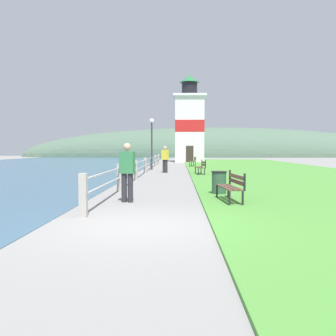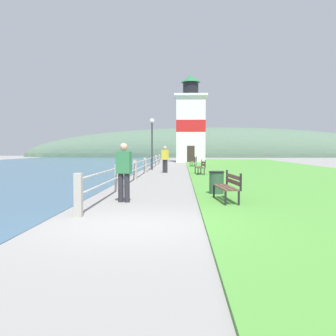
% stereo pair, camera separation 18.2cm
% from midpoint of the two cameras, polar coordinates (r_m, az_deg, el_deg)
% --- Properties ---
extents(ground_plane, '(160.00, 160.00, 0.00)m').
position_cam_midpoint_polar(ground_plane, '(7.95, -5.20, -8.80)').
color(ground_plane, gray).
extents(grass_verge, '(12.00, 58.65, 0.06)m').
position_cam_midpoint_polar(grass_verge, '(28.10, 15.24, -0.42)').
color(grass_verge, '#4C8E38').
rests_on(grass_verge, ground_plane).
extents(seawall_railing, '(0.18, 32.42, 1.04)m').
position_cam_midpoint_polar(seawall_railing, '(24.98, -3.71, 0.61)').
color(seawall_railing, '#A8A399').
rests_on(seawall_railing, ground_plane).
extents(park_bench_near, '(0.65, 1.81, 0.94)m').
position_cam_midpoint_polar(park_bench_near, '(11.33, 9.25, -2.57)').
color(park_bench_near, brown).
rests_on(park_bench_near, ground_plane).
extents(park_bench_midway, '(0.58, 1.91, 0.94)m').
position_cam_midpoint_polar(park_bench_midway, '(23.33, 4.87, 0.27)').
color(park_bench_midway, brown).
rests_on(park_bench_midway, ground_plane).
extents(park_bench_far, '(0.70, 1.99, 0.94)m').
position_cam_midpoint_polar(park_bench_far, '(34.16, 3.76, 1.11)').
color(park_bench_far, brown).
rests_on(park_bench_far, ground_plane).
extents(lighthouse, '(4.00, 4.00, 10.64)m').
position_cam_midpoint_polar(lighthouse, '(46.53, 3.16, 6.62)').
color(lighthouse, white).
rests_on(lighthouse, ground_plane).
extents(person_strolling, '(0.50, 0.42, 1.81)m').
position_cam_midpoint_polar(person_strolling, '(25.45, -0.66, 1.49)').
color(person_strolling, '#28282D').
rests_on(person_strolling, ground_plane).
extents(person_by_railing, '(0.48, 0.32, 1.80)m').
position_cam_midpoint_polar(person_by_railing, '(11.36, -6.70, -0.33)').
color(person_by_railing, '#28282D').
rests_on(person_by_railing, ground_plane).
extents(trash_bin, '(0.54, 0.54, 0.84)m').
position_cam_midpoint_polar(trash_bin, '(13.15, 7.39, -2.30)').
color(trash_bin, '#2D5138').
rests_on(trash_bin, ground_plane).
extents(lamp_post, '(0.36, 0.36, 3.96)m').
position_cam_midpoint_polar(lamp_post, '(28.96, -2.67, 5.14)').
color(lamp_post, '#333338').
rests_on(lamp_post, ground_plane).
extents(distant_hillside, '(80.00, 16.00, 12.00)m').
position_cam_midpoint_polar(distant_hillside, '(77.17, 6.96, 1.69)').
color(distant_hillside, '#4C6651').
rests_on(distant_hillside, ground_plane).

